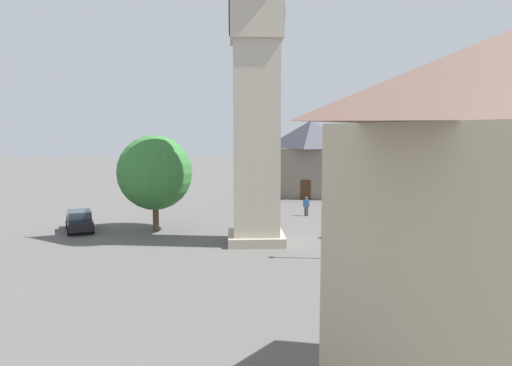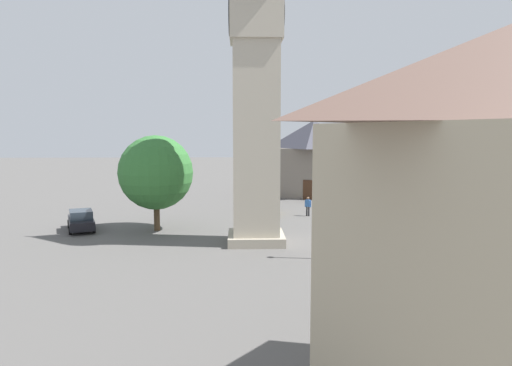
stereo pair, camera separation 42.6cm
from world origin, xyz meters
name	(u,v)px [view 1 (the left image)]	position (x,y,z in m)	size (l,w,h in m)	color
ground_plane	(256,242)	(0.00, 0.00, 0.00)	(200.00, 200.00, 0.00)	#565451
clock_tower	(256,31)	(0.00, 0.00, 13.59)	(4.43, 4.43, 23.19)	#A59C89
car_blue_kerb	(482,243)	(-3.93, -13.18, 0.76)	(4.45, 2.91, 1.53)	#236B38
car_silver_kerb	(79,221)	(4.21, 12.80, 0.76)	(4.46, 3.06, 1.53)	black
car_red_corner	(422,257)	(-6.96, -8.41, 0.76)	(4.30, 2.16, 1.53)	silver
car_white_side	(359,229)	(0.41, -6.99, 0.76)	(3.80, 4.32, 1.53)	silver
car_black_far	(357,213)	(6.35, -8.39, 0.76)	(4.35, 2.37, 1.53)	#2D5BB7
car_green_alley	(261,204)	(11.34, -0.96, 0.76)	(4.42, 2.67, 1.53)	gold
pedestrian	(306,204)	(9.62, -4.81, 1.01)	(0.35, 0.51, 1.69)	black
tree	(155,173)	(4.08, 7.21, 4.30)	(5.45, 5.45, 7.03)	brown
building_shop_left	(311,157)	(22.66, -7.27, 4.34)	(9.13, 9.40, 8.49)	slate
lamp_post	(334,198)	(-4.28, -4.27, 3.53)	(0.36, 0.36, 5.32)	black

